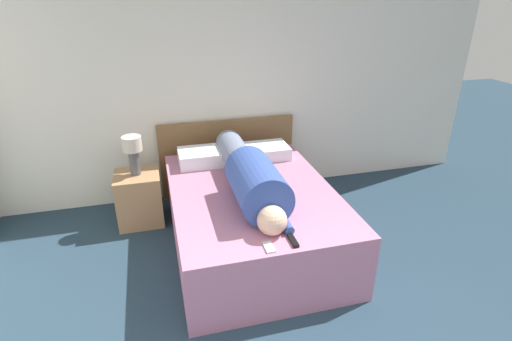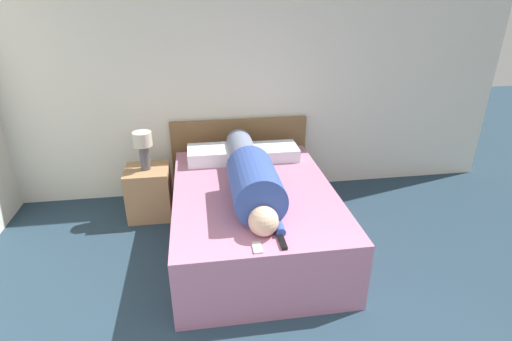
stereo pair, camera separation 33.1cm
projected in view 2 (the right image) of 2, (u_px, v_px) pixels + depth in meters
The scene contains 10 objects.
wall_back at pixel (238, 80), 4.32m from camera, with size 6.11×0.06×2.60m.
bed at pixel (254, 217), 3.67m from camera, with size 1.41×1.96×0.58m.
headboard at pixel (240, 156), 4.61m from camera, with size 1.53×0.04×0.88m.
nightstand at pixel (149, 192), 4.17m from camera, with size 0.44×0.42×0.54m.
table_lamp at pixel (143, 145), 3.94m from camera, with size 0.18×0.18×0.39m.
person_lying at pixel (251, 176), 3.40m from camera, with size 0.40×1.70×0.40m.
pillow_near_headboard at pixel (214, 155), 4.09m from camera, with size 0.54×0.36×0.14m.
pillow_second at pixel (273, 152), 4.18m from camera, with size 0.51×0.36×0.13m.
tv_remote at pixel (283, 243), 2.79m from camera, with size 0.04×0.15×0.02m.
cell_phone at pixel (257, 248), 2.74m from camera, with size 0.06×0.13×0.01m.
Camera 2 is at (-0.46, -0.73, 2.22)m, focal length 28.00 mm.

